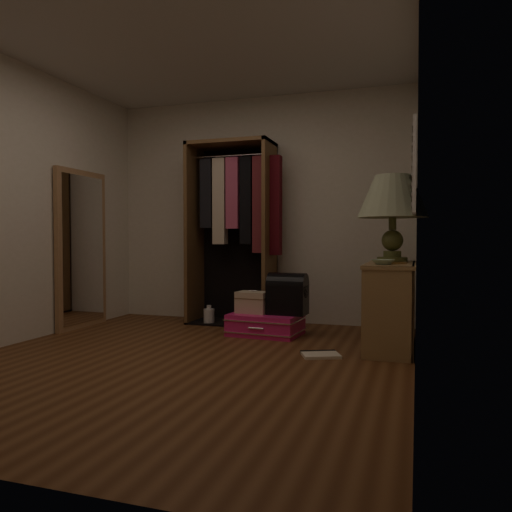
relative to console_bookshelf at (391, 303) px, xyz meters
name	(u,v)px	position (x,y,z in m)	size (l,w,h in m)	color
ground	(183,360)	(-1.54, -1.05, -0.39)	(4.00, 4.00, 0.00)	#593219
room_walls	(193,171)	(-1.46, -1.01, 1.11)	(3.52, 4.02, 2.60)	silver
console_bookshelf	(391,303)	(0.00, 0.00, 0.00)	(0.42, 1.12, 0.75)	olive
open_wardrobe	(237,217)	(-1.73, 0.72, 0.82)	(1.06, 0.50, 2.05)	brown
floor_mirror	(82,249)	(-3.24, -0.05, 0.46)	(0.06, 0.80, 1.70)	#A67950
pink_suitcase	(266,324)	(-1.22, 0.16, -0.28)	(0.74, 0.56, 0.22)	#E21B70
train_case	(253,302)	(-1.35, 0.15, -0.07)	(0.34, 0.25, 0.23)	#BFAF92
black_bag	(288,293)	(-1.00, 0.18, 0.03)	(0.39, 0.26, 0.41)	black
table_lamp	(393,199)	(0.00, 0.13, 0.94)	(0.84, 0.84, 0.79)	#4C5429
brass_tray	(391,262)	(0.00, -0.13, 0.37)	(0.33, 0.33, 0.02)	olive
ceramic_bowl	(383,262)	(-0.05, -0.35, 0.38)	(0.17, 0.17, 0.04)	#9BB99A
white_jug	(209,316)	(-2.00, 0.55, -0.30)	(0.13, 0.13, 0.21)	silver
floor_book	(320,354)	(-0.53, -0.56, -0.38)	(0.37, 0.34, 0.03)	beige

